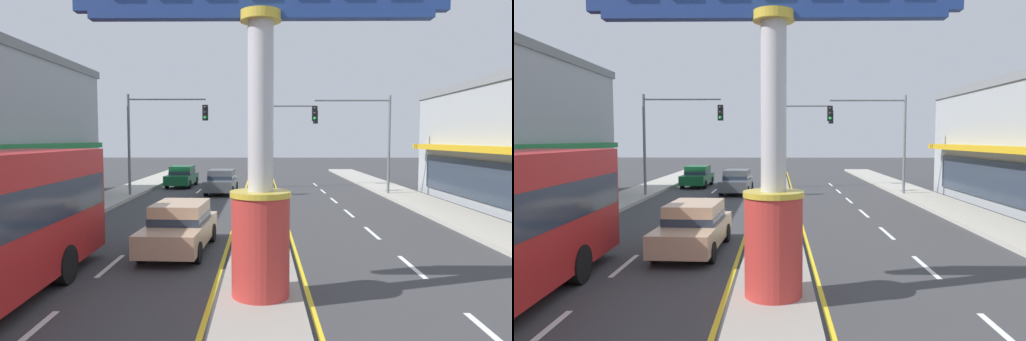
{
  "view_description": "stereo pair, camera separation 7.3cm",
  "coord_description": "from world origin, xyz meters",
  "views": [
    {
      "loc": [
        0.01,
        -2.94,
        3.56
      ],
      "look_at": [
        -0.14,
        10.34,
        2.6
      ],
      "focal_mm": 31.05,
      "sensor_mm": 36.0,
      "label": 1
    },
    {
      "loc": [
        0.08,
        -2.94,
        3.56
      ],
      "look_at": [
        -0.14,
        10.34,
        2.6
      ],
      "focal_mm": 31.05,
      "sensor_mm": 36.0,
      "label": 2
    }
  ],
  "objects": [
    {
      "name": "traffic_light_left_side",
      "position": [
        -6.15,
        23.47,
        4.25
      ],
      "size": [
        4.86,
        0.46,
        6.2
      ],
      "color": "slate",
      "rests_on": "ground"
    },
    {
      "name": "median_strip",
      "position": [
        0.0,
        18.0,
        0.07
      ],
      "size": [
        1.82,
        52.0,
        0.14
      ],
      "primitive_type": "cube",
      "color": "gray",
      "rests_on": "ground"
    },
    {
      "name": "pedestrian_far_side",
      "position": [
        -8.21,
        11.54,
        1.12
      ],
      "size": [
        0.35,
        0.45,
        1.67
      ],
      "color": "#B7B2AD",
      "rests_on": "sidewalk_left"
    },
    {
      "name": "sedan_mid_left_lane",
      "position": [
        -5.86,
        29.74,
        0.79
      ],
      "size": [
        1.94,
        4.35,
        1.53
      ],
      "color": "#14562D",
      "rests_on": "ground"
    },
    {
      "name": "traffic_light_median_far",
      "position": [
        1.45,
        29.0,
        4.19
      ],
      "size": [
        4.2,
        0.46,
        6.2
      ],
      "color": "slate",
      "rests_on": "ground"
    },
    {
      "name": "traffic_light_right_side",
      "position": [
        6.15,
        24.41,
        4.25
      ],
      "size": [
        4.86,
        0.46,
        6.2
      ],
      "color": "slate",
      "rests_on": "ground"
    },
    {
      "name": "sedan_near_left_lane",
      "position": [
        -2.56,
        25.71,
        0.79
      ],
      "size": [
        1.98,
        4.37,
        1.53
      ],
      "color": "#4C5156",
      "rests_on": "ground"
    },
    {
      "name": "lane_markings",
      "position": [
        0.0,
        16.65,
        0.0
      ],
      "size": [
        8.56,
        52.0,
        0.01
      ],
      "color": "silver",
      "rests_on": "ground"
    },
    {
      "name": "sidewalk_left",
      "position": [
        -8.78,
        16.0,
        0.09
      ],
      "size": [
        2.55,
        60.0,
        0.18
      ],
      "primitive_type": "cube",
      "color": "#ADA89E",
      "rests_on": "ground"
    },
    {
      "name": "sedan_far_right_lane",
      "position": [
        -2.56,
        10.89,
        0.79
      ],
      "size": [
        1.99,
        4.38,
        1.53
      ],
      "color": "tan",
      "rests_on": "ground"
    },
    {
      "name": "district_sign",
      "position": [
        0.0,
        6.52,
        4.05
      ],
      "size": [
        7.81,
        1.33,
        7.58
      ],
      "color": "#B7332D",
      "rests_on": "median_strip"
    },
    {
      "name": "sidewalk_right",
      "position": [
        8.78,
        16.0,
        0.09
      ],
      "size": [
        2.55,
        60.0,
        0.18
      ],
      "primitive_type": "cube",
      "color": "#ADA89E",
      "rests_on": "ground"
    }
  ]
}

